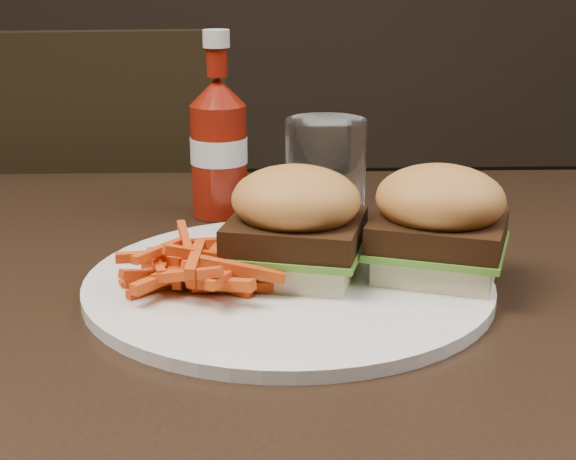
{
  "coord_description": "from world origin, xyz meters",
  "views": [
    {
      "loc": [
        -0.06,
        -0.7,
        1.03
      ],
      "look_at": [
        -0.03,
        -0.0,
        0.8
      ],
      "focal_mm": 55.0,
      "sensor_mm": 36.0,
      "label": 1
    }
  ],
  "objects_px": {
    "ketchup_bottle": "(219,161)",
    "tumbler": "(325,182)",
    "dining_table": "(327,306)",
    "chair_far": "(97,313)",
    "plate": "(288,284)"
  },
  "relations": [
    {
      "from": "ketchup_bottle",
      "to": "tumbler",
      "type": "height_order",
      "value": "ketchup_bottle"
    },
    {
      "from": "dining_table",
      "to": "ketchup_bottle",
      "type": "bearing_deg",
      "value": 115.45
    },
    {
      "from": "chair_far",
      "to": "dining_table",
      "type": "bearing_deg",
      "value": 111.16
    },
    {
      "from": "dining_table",
      "to": "ketchup_bottle",
      "type": "xyz_separation_m",
      "value": [
        -0.1,
        0.21,
        0.08
      ]
    },
    {
      "from": "chair_far",
      "to": "tumbler",
      "type": "height_order",
      "value": "tumbler"
    },
    {
      "from": "chair_far",
      "to": "ketchup_bottle",
      "type": "xyz_separation_m",
      "value": [
        0.24,
        -0.49,
        0.38
      ]
    },
    {
      "from": "dining_table",
      "to": "chair_far",
      "type": "height_order",
      "value": "dining_table"
    },
    {
      "from": "plate",
      "to": "chair_far",
      "type": "bearing_deg",
      "value": 113.3
    },
    {
      "from": "plate",
      "to": "ketchup_bottle",
      "type": "height_order",
      "value": "ketchup_bottle"
    },
    {
      "from": "plate",
      "to": "tumbler",
      "type": "bearing_deg",
      "value": 74.52
    },
    {
      "from": "chair_far",
      "to": "plate",
      "type": "xyz_separation_m",
      "value": [
        0.3,
        -0.71,
        0.33
      ]
    },
    {
      "from": "plate",
      "to": "tumbler",
      "type": "xyz_separation_m",
      "value": [
        0.04,
        0.15,
        0.05
      ]
    },
    {
      "from": "dining_table",
      "to": "tumbler",
      "type": "distance_m",
      "value": 0.16
    },
    {
      "from": "chair_far",
      "to": "plate",
      "type": "bearing_deg",
      "value": 108.53
    },
    {
      "from": "plate",
      "to": "ketchup_bottle",
      "type": "relative_size",
      "value": 2.89
    }
  ]
}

